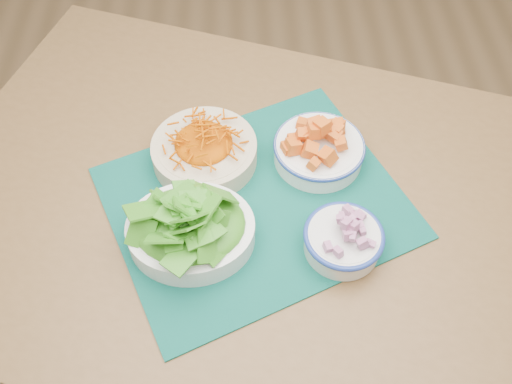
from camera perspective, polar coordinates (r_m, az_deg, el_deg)
ground at (r=1.74m, az=-3.00°, el=-15.04°), size 4.00×4.00×0.00m
table at (r=1.13m, az=1.56°, el=-4.08°), size 1.54×1.27×0.75m
placemat at (r=1.06m, az=0.00°, el=-1.02°), size 0.65×0.60×0.00m
carrot_bowl at (r=1.10m, az=-5.22°, el=4.47°), size 0.26×0.26×0.08m
squash_bowl at (r=1.10m, az=6.37°, el=4.73°), size 0.20×0.20×0.09m
lettuce_bowl at (r=0.98m, az=-6.62°, el=-3.31°), size 0.23×0.19×0.10m
onion_bowl at (r=0.99m, az=8.75°, el=-4.54°), size 0.14×0.14×0.07m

